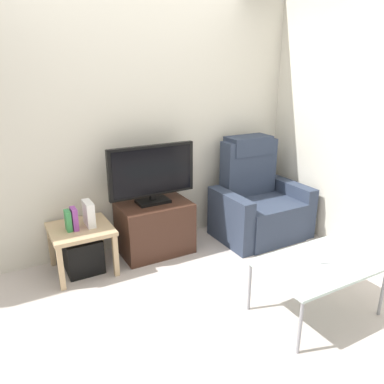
{
  "coord_description": "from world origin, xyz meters",
  "views": [
    {
      "loc": [
        -1.25,
        -2.41,
        1.83
      ],
      "look_at": [
        0.36,
        0.5,
        0.7
      ],
      "focal_mm": 35.18,
      "sensor_mm": 36.0,
      "label": 1
    }
  ],
  "objects_px": {
    "tv_stand": "(155,227)",
    "recliner_armchair": "(258,203)",
    "subwoofer_box": "(83,255)",
    "side_table": "(81,234)",
    "cell_phone": "(324,259)",
    "coffee_table": "(318,266)",
    "television": "(152,173)",
    "book_middle": "(74,219)",
    "game_console": "(89,213)",
    "book_leftmost": "(68,221)"
  },
  "relations": [
    {
      "from": "television",
      "to": "side_table",
      "type": "height_order",
      "value": "television"
    },
    {
      "from": "recliner_armchair",
      "to": "cell_phone",
      "type": "xyz_separation_m",
      "value": [
        -0.44,
        -1.34,
        0.06
      ]
    },
    {
      "from": "game_console",
      "to": "cell_phone",
      "type": "relative_size",
      "value": 1.51
    },
    {
      "from": "book_middle",
      "to": "cell_phone",
      "type": "bearing_deg",
      "value": -43.64
    },
    {
      "from": "subwoofer_box",
      "to": "book_leftmost",
      "type": "height_order",
      "value": "book_leftmost"
    },
    {
      "from": "television",
      "to": "cell_phone",
      "type": "height_order",
      "value": "television"
    },
    {
      "from": "television",
      "to": "recliner_armchair",
      "type": "height_order",
      "value": "television"
    },
    {
      "from": "tv_stand",
      "to": "coffee_table",
      "type": "relative_size",
      "value": 0.78
    },
    {
      "from": "subwoofer_box",
      "to": "coffee_table",
      "type": "xyz_separation_m",
      "value": [
        1.4,
        -1.5,
        0.24
      ]
    },
    {
      "from": "book_middle",
      "to": "game_console",
      "type": "relative_size",
      "value": 0.89
    },
    {
      "from": "coffee_table",
      "to": "book_middle",
      "type": "bearing_deg",
      "value": 134.41
    },
    {
      "from": "tv_stand",
      "to": "subwoofer_box",
      "type": "distance_m",
      "value": 0.75
    },
    {
      "from": "book_leftmost",
      "to": "recliner_armchair",
      "type": "bearing_deg",
      "value": -3.3
    },
    {
      "from": "recliner_armchair",
      "to": "game_console",
      "type": "xyz_separation_m",
      "value": [
        -1.83,
        0.15,
        0.18
      ]
    },
    {
      "from": "cell_phone",
      "to": "recliner_armchair",
      "type": "bearing_deg",
      "value": 111.61
    },
    {
      "from": "television",
      "to": "subwoofer_box",
      "type": "bearing_deg",
      "value": -176.6
    },
    {
      "from": "game_console",
      "to": "book_leftmost",
      "type": "bearing_deg",
      "value": -171.03
    },
    {
      "from": "recliner_armchair",
      "to": "coffee_table",
      "type": "xyz_separation_m",
      "value": [
        -0.52,
        -1.36,
        0.03
      ]
    },
    {
      "from": "book_leftmost",
      "to": "cell_phone",
      "type": "height_order",
      "value": "book_leftmost"
    },
    {
      "from": "coffee_table",
      "to": "recliner_armchair",
      "type": "bearing_deg",
      "value": 69.28
    },
    {
      "from": "television",
      "to": "side_table",
      "type": "relative_size",
      "value": 1.63
    },
    {
      "from": "television",
      "to": "book_middle",
      "type": "height_order",
      "value": "television"
    },
    {
      "from": "recliner_armchair",
      "to": "subwoofer_box",
      "type": "relative_size",
      "value": 3.37
    },
    {
      "from": "television",
      "to": "coffee_table",
      "type": "distance_m",
      "value": 1.73
    },
    {
      "from": "side_table",
      "to": "recliner_armchair",
      "type": "bearing_deg",
      "value": -4.06
    },
    {
      "from": "book_middle",
      "to": "coffee_table",
      "type": "distance_m",
      "value": 2.08
    },
    {
      "from": "television",
      "to": "cell_phone",
      "type": "distance_m",
      "value": 1.74
    },
    {
      "from": "side_table",
      "to": "coffee_table",
      "type": "xyz_separation_m",
      "value": [
        1.4,
        -1.5,
        0.03
      ]
    },
    {
      "from": "television",
      "to": "game_console",
      "type": "xyz_separation_m",
      "value": [
        -0.65,
        -0.03,
        -0.28
      ]
    },
    {
      "from": "tv_stand",
      "to": "recliner_armchair",
      "type": "xyz_separation_m",
      "value": [
        1.18,
        -0.16,
        0.11
      ]
    },
    {
      "from": "subwoofer_box",
      "to": "cell_phone",
      "type": "xyz_separation_m",
      "value": [
        1.48,
        -1.48,
        0.27
      ]
    },
    {
      "from": "side_table",
      "to": "cell_phone",
      "type": "xyz_separation_m",
      "value": [
        1.48,
        -1.48,
        0.07
      ]
    },
    {
      "from": "tv_stand",
      "to": "game_console",
      "type": "distance_m",
      "value": 0.71
    },
    {
      "from": "side_table",
      "to": "game_console",
      "type": "bearing_deg",
      "value": 6.34
    },
    {
      "from": "side_table",
      "to": "cell_phone",
      "type": "bearing_deg",
      "value": -44.91
    },
    {
      "from": "tv_stand",
      "to": "recliner_armchair",
      "type": "distance_m",
      "value": 1.2
    },
    {
      "from": "tv_stand",
      "to": "recliner_armchair",
      "type": "bearing_deg",
      "value": -7.77
    },
    {
      "from": "recliner_armchair",
      "to": "book_middle",
      "type": "bearing_deg",
      "value": 175.1
    },
    {
      "from": "recliner_armchair",
      "to": "cell_phone",
      "type": "distance_m",
      "value": 1.41
    },
    {
      "from": "side_table",
      "to": "book_leftmost",
      "type": "distance_m",
      "value": 0.19
    },
    {
      "from": "book_leftmost",
      "to": "television",
      "type": "bearing_deg",
      "value": 4.36
    },
    {
      "from": "book_leftmost",
      "to": "book_middle",
      "type": "distance_m",
      "value": 0.05
    },
    {
      "from": "tv_stand",
      "to": "side_table",
      "type": "height_order",
      "value": "tv_stand"
    },
    {
      "from": "recliner_armchair",
      "to": "book_middle",
      "type": "relative_size",
      "value": 5.36
    },
    {
      "from": "cell_phone",
      "to": "subwoofer_box",
      "type": "bearing_deg",
      "value": 174.82
    },
    {
      "from": "cell_phone",
      "to": "television",
      "type": "bearing_deg",
      "value": 155.75
    },
    {
      "from": "book_middle",
      "to": "side_table",
      "type": "bearing_deg",
      "value": 23.37
    },
    {
      "from": "game_console",
      "to": "cell_phone",
      "type": "distance_m",
      "value": 2.04
    },
    {
      "from": "book_leftmost",
      "to": "game_console",
      "type": "height_order",
      "value": "game_console"
    },
    {
      "from": "side_table",
      "to": "coffee_table",
      "type": "distance_m",
      "value": 2.05
    }
  ]
}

